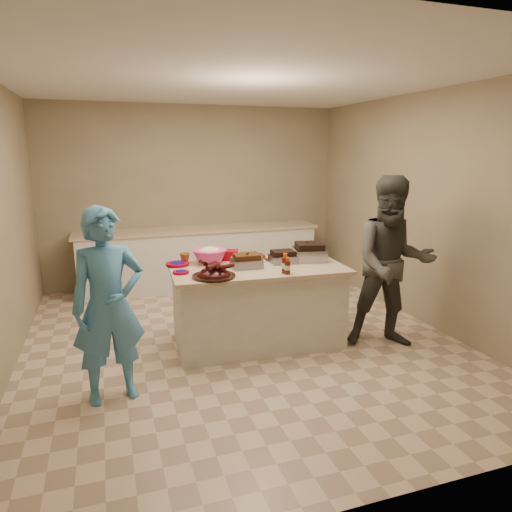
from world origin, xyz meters
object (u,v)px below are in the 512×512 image
object	(u,v)px
guest_gray	(387,344)
plastic_cup	(185,262)
coleslaw_bowl	(210,263)
island	(257,342)
rib_platter	(214,277)
roasting_pan	(309,260)
mustard_bottle	(234,266)
bbq_bottle_b	(285,273)
bbq_bottle_a	(287,274)
guest_blue	(116,397)

from	to	relation	value
guest_gray	plastic_cup	bearing A→B (deg)	175.94
coleslaw_bowl	plastic_cup	xyz separation A→B (m)	(-0.25, 0.11, 0.00)
island	rib_platter	bearing A→B (deg)	-150.61
rib_platter	roasting_pan	bearing A→B (deg)	16.67
mustard_bottle	plastic_cup	size ratio (longest dim) A/B	1.21
roasting_pan	bbq_bottle_b	world-z (taller)	bbq_bottle_b
island	bbq_bottle_a	bearing A→B (deg)	-62.29
guest_blue	guest_gray	distance (m)	2.81
island	guest_gray	size ratio (longest dim) A/B	1.00
roasting_pan	plastic_cup	world-z (taller)	roasting_pan
bbq_bottle_a	rib_platter	bearing A→B (deg)	170.32
coleslaw_bowl	bbq_bottle_b	xyz separation A→B (m)	(0.61, -0.65, 0.00)
rib_platter	bbq_bottle_b	bearing A→B (deg)	-6.84
guest_blue	bbq_bottle_b	bearing A→B (deg)	1.33
island	coleslaw_bowl	world-z (taller)	coleslaw_bowl
rib_platter	guest_blue	bearing A→B (deg)	-156.45
roasting_pan	mustard_bottle	size ratio (longest dim) A/B	2.49
bbq_bottle_a	plastic_cup	distance (m)	1.18
plastic_cup	island	bearing A→B (deg)	-30.77
bbq_bottle_a	guest_gray	size ratio (longest dim) A/B	0.09
rib_platter	bbq_bottle_a	xyz separation A→B (m)	(0.71, -0.12, 0.00)
rib_platter	plastic_cup	world-z (taller)	rib_platter
island	coleslaw_bowl	size ratio (longest dim) A/B	4.90
mustard_bottle	guest_blue	distance (m)	1.71
bbq_bottle_b	rib_platter	bearing A→B (deg)	173.16
rib_platter	guest_gray	distance (m)	2.03
plastic_cup	rib_platter	bearing A→B (deg)	-76.64
rib_platter	mustard_bottle	bearing A→B (deg)	50.07
mustard_bottle	guest_gray	distance (m)	1.85
island	bbq_bottle_b	bearing A→B (deg)	-61.31
coleslaw_bowl	rib_platter	bearing A→B (deg)	-98.91
rib_platter	guest_blue	distance (m)	1.36
bbq_bottle_a	guest_blue	distance (m)	1.90
bbq_bottle_b	roasting_pan	bearing A→B (deg)	43.10
plastic_cup	guest_blue	world-z (taller)	plastic_cup
roasting_pan	plastic_cup	size ratio (longest dim) A/B	3.03
guest_gray	bbq_bottle_a	bearing A→B (deg)	-164.82
mustard_bottle	guest_gray	size ratio (longest dim) A/B	0.07
rib_platter	coleslaw_bowl	world-z (taller)	coleslaw_bowl
roasting_pan	coleslaw_bowl	world-z (taller)	coleslaw_bowl
mustard_bottle	guest_gray	xyz separation A→B (m)	(1.54, -0.57, -0.85)
coleslaw_bowl	guest_gray	size ratio (longest dim) A/B	0.20
rib_platter	guest_gray	xyz separation A→B (m)	(1.83, -0.21, -0.85)
island	guest_gray	bearing A→B (deg)	-17.30
island	rib_platter	world-z (taller)	rib_platter
roasting_pan	guest_blue	bearing A→B (deg)	-147.69
bbq_bottle_b	guest_blue	world-z (taller)	bbq_bottle_b
mustard_bottle	guest_gray	world-z (taller)	mustard_bottle
rib_platter	plastic_cup	size ratio (longest dim) A/B	3.76
bbq_bottle_b	guest_gray	distance (m)	1.43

